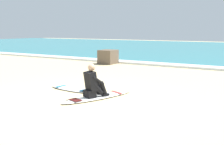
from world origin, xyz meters
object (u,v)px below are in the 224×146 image
surfboard_main (98,97)px  surfer_seated (93,84)px  surfboard_spare_near (72,89)px  shoreline_rock (108,57)px

surfboard_main → surfer_seated: bearing=-106.6°
surfboard_main → surfboard_spare_near: same height
surfer_seated → shoreline_rock: surfer_seated is taller
surfer_seated → surfboard_spare_near: size_ratio=0.50×
surfboard_main → shoreline_rock: (-4.06, 6.98, 0.36)m
surfboard_main → shoreline_rock: 8.09m
surfboard_main → surfboard_spare_near: 1.40m
surfer_seated → surfboard_spare_near: 1.47m
surfboard_spare_near → shoreline_rock: (-2.73, 6.55, 0.36)m
surfboard_main → surfboard_spare_near: bearing=161.8°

